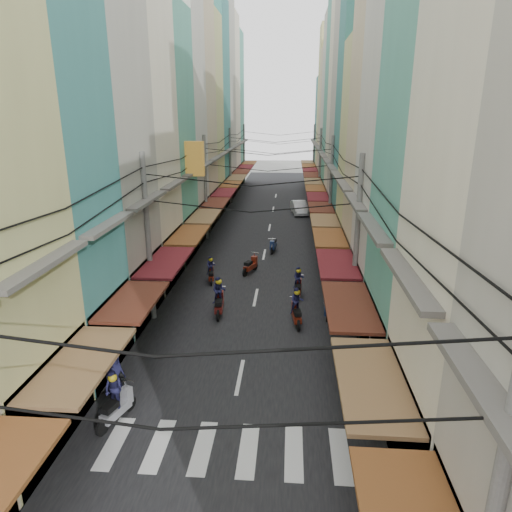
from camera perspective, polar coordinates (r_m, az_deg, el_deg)
The scene contains 15 objects.
ground at distance 20.16m, azimuth -1.39°, elevation -11.85°, with size 160.00×160.00×0.00m, color slate.
road at distance 38.78m, azimuth 1.56°, elevation 2.85°, with size 10.00×80.00×0.02m, color black.
sidewalk_left at distance 39.62m, azimuth -7.89°, elevation 3.03°, with size 3.00×80.00×0.06m, color gray.
sidewalk_right at distance 39.02m, azimuth 11.14°, elevation 2.64°, with size 3.00×80.00×0.06m, color gray.
crosswalk at distance 15.25m, azimuth -3.84°, elevation -22.90°, with size 7.55×2.40×0.01m.
building_row_left at distance 35.38m, azimuth -12.13°, elevation 17.05°, with size 7.80×67.67×23.70m.
building_row_right at distance 34.44m, azimuth 15.21°, elevation 16.22°, with size 7.80×68.98×22.59m.
utility_poles at distance 32.68m, azimuth 1.20°, elevation 11.80°, with size 10.20×66.13×8.20m.
white_car at distance 46.51m, azimuth 5.44°, elevation 5.27°, with size 4.55×1.79×1.61m, color silver.
bicycle at distance 18.40m, azimuth 22.14°, elevation -16.49°, with size 0.58×1.55×1.07m, color black.
moving_scooters at distance 23.78m, azimuth -1.43°, elevation -5.57°, with size 8.03×21.72×2.01m.
parked_scooters at distance 16.39m, azimuth 14.91°, elevation -18.29°, with size 13.21×12.12×0.99m.
pedestrians at distance 22.76m, azimuth -11.29°, elevation -5.80°, with size 11.54×25.32×2.07m.
market_umbrella at distance 17.57m, azimuth 18.36°, elevation -10.17°, with size 2.15×2.15×2.27m.
traffic_sign at distance 17.23m, azimuth 14.00°, elevation -9.93°, with size 0.10×0.63×2.89m.
Camera 1 is at (1.82, -17.45, 9.94)m, focal length 32.00 mm.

